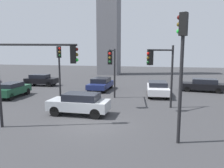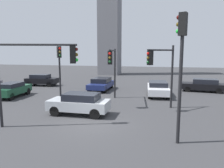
# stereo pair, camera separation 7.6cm
# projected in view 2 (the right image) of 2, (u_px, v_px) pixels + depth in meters

# --- Properties ---
(ground_plane) EXTENTS (108.65, 108.65, 0.00)m
(ground_plane) POSITION_uv_depth(u_px,v_px,m) (91.00, 123.00, 13.03)
(ground_plane) COLOR #38383A
(traffic_light_0) EXTENTS (0.81, 4.34, 4.59)m
(traffic_light_0) POSITION_uv_depth(u_px,v_px,m) (113.00, 63.00, 17.85)
(traffic_light_0) COLOR black
(traffic_light_0) RESTS_ON ground_plane
(traffic_light_1) EXTENTS (1.89, 1.94, 4.79)m
(traffic_light_1) POSITION_uv_depth(u_px,v_px,m) (161.00, 66.00, 15.60)
(traffic_light_1) COLOR black
(traffic_light_1) RESTS_ON ground_plane
(traffic_light_2) EXTENTS (0.47, 0.46, 4.80)m
(traffic_light_2) POSITION_uv_depth(u_px,v_px,m) (60.00, 63.00, 18.99)
(traffic_light_2) COLOR black
(traffic_light_2) RESTS_ON ground_plane
(traffic_light_3) EXTENTS (0.49, 0.41, 5.98)m
(traffic_light_3) POSITION_uv_depth(u_px,v_px,m) (181.00, 56.00, 9.59)
(traffic_light_3) COLOR black
(traffic_light_3) RESTS_ON ground_plane
(traffic_light_4) EXTENTS (4.28, 1.65, 4.90)m
(traffic_light_4) POSITION_uv_depth(u_px,v_px,m) (37.00, 65.00, 12.07)
(traffic_light_4) COLOR black
(traffic_light_4) RESTS_ON ground_plane
(car_1) EXTENTS (4.17, 1.82, 1.50)m
(car_1) POSITION_uv_depth(u_px,v_px,m) (79.00, 103.00, 14.76)
(car_1) COLOR #ADB2B7
(car_1) RESTS_ON ground_plane
(car_2) EXTENTS (2.08, 4.19, 1.40)m
(car_2) POSITION_uv_depth(u_px,v_px,m) (12.00, 89.00, 20.61)
(car_2) COLOR #19472D
(car_2) RESTS_ON ground_plane
(car_4) EXTENTS (2.39, 4.88, 1.38)m
(car_4) POSITION_uv_depth(u_px,v_px,m) (158.00, 88.00, 21.36)
(car_4) COLOR silver
(car_4) RESTS_ON ground_plane
(car_5) EXTENTS (4.11, 2.11, 1.47)m
(car_5) POSITION_uv_depth(u_px,v_px,m) (42.00, 80.00, 27.69)
(car_5) COLOR black
(car_5) RESTS_ON ground_plane
(car_7) EXTENTS (4.68, 2.36, 1.40)m
(car_7) POSITION_uv_depth(u_px,v_px,m) (203.00, 85.00, 23.54)
(car_7) COLOR black
(car_7) RESTS_ON ground_plane
(car_8) EXTENTS (2.09, 4.56, 1.38)m
(car_8) POSITION_uv_depth(u_px,v_px,m) (101.00, 84.00, 24.51)
(car_8) COLOR navy
(car_8) RESTS_ON ground_plane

